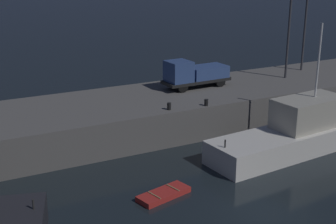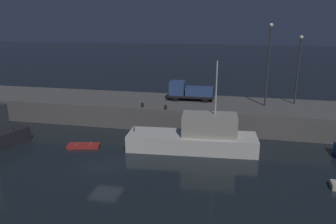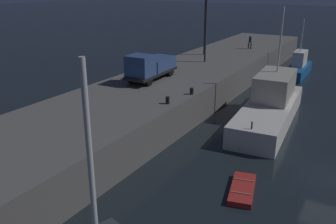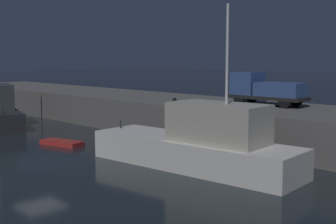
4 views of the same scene
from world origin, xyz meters
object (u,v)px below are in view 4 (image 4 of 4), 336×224
at_px(rowboat_white_mid, 62,143).
at_px(bollard_west, 174,101).
at_px(bollard_central, 200,105).
at_px(utility_truck, 265,89).
at_px(fishing_boat_white, 200,144).

height_order(rowboat_white_mid, bollard_west, bollard_west).
bearing_deg(bollard_central, rowboat_white_mid, -136.27).
relative_size(utility_truck, bollard_central, 12.04).
bearing_deg(rowboat_white_mid, bollard_west, 59.92).
bearing_deg(bollard_west, fishing_boat_white, -36.79).
bearing_deg(utility_truck, bollard_west, -136.41).
xyz_separation_m(fishing_boat_white, bollard_central, (-4.13, 4.77, 1.46)).
height_order(rowboat_white_mid, utility_truck, utility_truck).
relative_size(fishing_boat_white, utility_truck, 2.16).
distance_m(utility_truck, bollard_west, 6.50).
height_order(fishing_boat_white, bollard_central, fishing_boat_white).
xyz_separation_m(bollard_west, bollard_central, (2.79, -0.40, -0.01)).
distance_m(fishing_boat_white, utility_truck, 10.16).
height_order(fishing_boat_white, rowboat_white_mid, fishing_boat_white).
xyz_separation_m(rowboat_white_mid, bollard_west, (3.99, 6.89, 2.63)).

